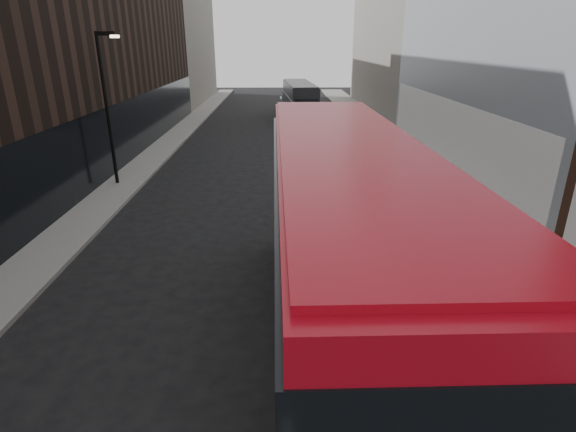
{
  "coord_description": "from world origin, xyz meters",
  "views": [
    {
      "loc": [
        -0.18,
        -3.63,
        6.69
      ],
      "look_at": [
        0.02,
        7.17,
        2.5
      ],
      "focal_mm": 28.0,
      "sensor_mm": 36.0,
      "label": 1
    }
  ],
  "objects_px": {
    "car_b": "(345,145)",
    "car_c": "(339,121)",
    "car_a": "(377,198)",
    "grey_bus": "(300,100)",
    "street_lamp": "(107,100)",
    "red_bus": "(343,243)"
  },
  "relations": [
    {
      "from": "street_lamp",
      "to": "grey_bus",
      "type": "relative_size",
      "value": 0.69
    },
    {
      "from": "car_c",
      "to": "grey_bus",
      "type": "bearing_deg",
      "value": 118.78
    },
    {
      "from": "red_bus",
      "to": "street_lamp",
      "type": "bearing_deg",
      "value": 125.01
    },
    {
      "from": "car_c",
      "to": "street_lamp",
      "type": "bearing_deg",
      "value": -128.18
    },
    {
      "from": "grey_bus",
      "to": "car_a",
      "type": "height_order",
      "value": "grey_bus"
    },
    {
      "from": "red_bus",
      "to": "car_b",
      "type": "xyz_separation_m",
      "value": [
        2.82,
        19.5,
        -2.12
      ]
    },
    {
      "from": "car_a",
      "to": "car_c",
      "type": "distance_m",
      "value": 19.17
    },
    {
      "from": "grey_bus",
      "to": "car_b",
      "type": "distance_m",
      "value": 14.69
    },
    {
      "from": "grey_bus",
      "to": "red_bus",
      "type": "bearing_deg",
      "value": -95.01
    },
    {
      "from": "street_lamp",
      "to": "car_c",
      "type": "height_order",
      "value": "street_lamp"
    },
    {
      "from": "red_bus",
      "to": "car_a",
      "type": "bearing_deg",
      "value": 72.51
    },
    {
      "from": "street_lamp",
      "to": "car_c",
      "type": "relative_size",
      "value": 1.38
    },
    {
      "from": "red_bus",
      "to": "car_a",
      "type": "xyz_separation_m",
      "value": [
        2.69,
        8.9,
        -2.05
      ]
    },
    {
      "from": "car_a",
      "to": "car_b",
      "type": "distance_m",
      "value": 10.61
    },
    {
      "from": "red_bus",
      "to": "car_a",
      "type": "distance_m",
      "value": 9.52
    },
    {
      "from": "car_b",
      "to": "car_a",
      "type": "bearing_deg",
      "value": -88.23
    },
    {
      "from": "grey_bus",
      "to": "car_c",
      "type": "bearing_deg",
      "value": -67.71
    },
    {
      "from": "car_b",
      "to": "car_c",
      "type": "height_order",
      "value": "car_c"
    },
    {
      "from": "street_lamp",
      "to": "red_bus",
      "type": "height_order",
      "value": "street_lamp"
    },
    {
      "from": "car_b",
      "to": "car_c",
      "type": "xyz_separation_m",
      "value": [
        0.65,
        8.55,
        0.12
      ]
    },
    {
      "from": "grey_bus",
      "to": "car_c",
      "type": "relative_size",
      "value": 2.0
    },
    {
      "from": "red_bus",
      "to": "car_b",
      "type": "height_order",
      "value": "red_bus"
    }
  ]
}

